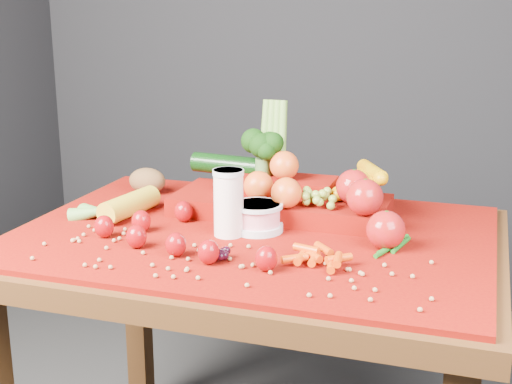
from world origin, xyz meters
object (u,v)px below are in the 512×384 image
(table, at_px, (253,276))
(produce_mound, at_px, (293,192))
(milk_glass, at_px, (229,200))
(yogurt_bowl, at_px, (257,216))

(table, relative_size, produce_mound, 1.86)
(milk_glass, bearing_deg, produce_mound, 63.37)
(yogurt_bowl, bearing_deg, milk_glass, -136.32)
(table, xyz_separation_m, produce_mound, (0.05, 0.15, 0.17))
(milk_glass, height_order, produce_mound, produce_mound)
(produce_mound, bearing_deg, milk_glass, -116.63)
(milk_glass, bearing_deg, yogurt_bowl, 43.68)
(table, height_order, produce_mound, produce_mound)
(produce_mound, bearing_deg, yogurt_bowl, -107.48)
(table, distance_m, milk_glass, 0.20)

